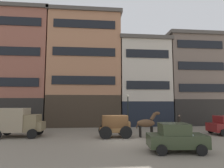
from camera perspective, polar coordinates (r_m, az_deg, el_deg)
ground_plane at (r=16.29m, az=2.58°, el=-17.02°), size 120.00×120.00×0.00m
building_far_left at (r=28.81m, az=-25.98°, el=4.46°), size 8.11×7.22×15.85m
building_center_left at (r=27.00m, az=-8.31°, el=4.48°), size 10.05×7.22×15.75m
building_center_right at (r=27.61m, az=9.25°, el=0.58°), size 7.38×7.22×12.22m
building_far_right at (r=30.42m, az=22.99°, el=1.24°), size 8.27×7.22×13.12m
cargo_wagon at (r=16.95m, az=1.05°, el=-12.64°), size 2.95×1.60×1.98m
draft_horse at (r=17.52m, az=10.90°, el=-11.91°), size 2.35×0.66×2.30m
delivery_truck_near at (r=19.26m, az=-27.49°, el=-10.35°), size 4.39×2.21×2.62m
sedan_light at (r=12.98m, az=19.45°, el=-15.58°), size 3.83×2.12×1.83m
pedestrian_officer at (r=23.23m, az=20.40°, el=-10.78°), size 0.39×0.39×1.79m
streetlamp_curbside at (r=21.80m, az=5.02°, el=-7.02°), size 0.32×0.32×4.12m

